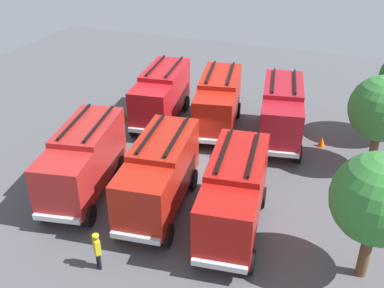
% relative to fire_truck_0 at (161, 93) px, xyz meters
% --- Properties ---
extents(ground_plane, '(51.73, 51.73, 0.00)m').
position_rel_fire_truck_0_xyz_m(ground_plane, '(4.91, 4.18, -2.15)').
color(ground_plane, '#4C4C51').
extents(fire_truck_0, '(7.45, 3.48, 3.88)m').
position_rel_fire_truck_0_xyz_m(fire_truck_0, '(0.00, 0.00, 0.00)').
color(fire_truck_0, '#AF161C').
rests_on(fire_truck_0, ground).
extents(fire_truck_1, '(7.53, 3.82, 3.88)m').
position_rel_fire_truck_0_xyz_m(fire_truck_1, '(9.76, -0.17, 0.00)').
color(fire_truck_1, '#A62220').
rests_on(fire_truck_1, ground).
extents(fire_truck_2, '(7.53, 3.82, 3.88)m').
position_rel_fire_truck_0_xyz_m(fire_truck_2, '(-0.16, 4.17, 0.00)').
color(fire_truck_2, '#AC1C10').
rests_on(fire_truck_2, ground).
extents(fire_truck_3, '(7.44, 3.45, 3.88)m').
position_rel_fire_truck_0_xyz_m(fire_truck_3, '(9.62, 4.19, 0.00)').
color(fire_truck_3, '#A51D11').
rests_on(fire_truck_3, ground).
extents(fire_truck_4, '(7.52, 3.76, 3.88)m').
position_rel_fire_truck_0_xyz_m(fire_truck_4, '(-0.11, 8.52, 0.00)').
color(fire_truck_4, maroon).
rests_on(fire_truck_4, ground).
extents(fire_truck_5, '(7.45, 3.48, 3.88)m').
position_rel_fire_truck_0_xyz_m(fire_truck_5, '(9.95, 8.22, 0.00)').
color(fire_truck_5, '#A71511').
rests_on(fire_truck_5, ground).
extents(firefighter_0, '(0.47, 0.34, 1.84)m').
position_rel_fire_truck_0_xyz_m(firefighter_0, '(5.23, 8.42, -1.11)').
color(firefighter_0, black).
rests_on(firefighter_0, ground).
extents(firefighter_1, '(0.46, 0.47, 1.83)m').
position_rel_fire_truck_0_xyz_m(firefighter_1, '(14.57, 3.48, -1.11)').
color(firefighter_1, black).
rests_on(firefighter_1, ground).
extents(tree_1, '(3.77, 3.77, 5.84)m').
position_rel_fire_truck_0_xyz_m(tree_1, '(1.60, 14.35, 1.78)').
color(tree_1, brown).
rests_on(tree_1, ground).
extents(tree_2, '(3.79, 3.79, 5.87)m').
position_rel_fire_truck_0_xyz_m(tree_2, '(10.87, 14.27, 1.80)').
color(tree_2, brown).
rests_on(tree_2, ground).
extents(traffic_cone_0, '(0.47, 0.47, 0.68)m').
position_rel_fire_truck_0_xyz_m(traffic_cone_0, '(-0.21, 11.29, -1.82)').
color(traffic_cone_0, '#F2600C').
rests_on(traffic_cone_0, ground).
extents(traffic_cone_1, '(0.51, 0.51, 0.73)m').
position_rel_fire_truck_0_xyz_m(traffic_cone_1, '(0.99, -2.55, -1.79)').
color(traffic_cone_1, '#F2600C').
rests_on(traffic_cone_1, ground).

